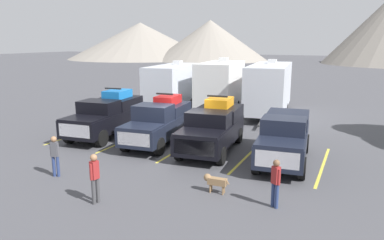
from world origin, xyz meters
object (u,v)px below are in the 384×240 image
pickup_truck_b (159,121)px  person_a (55,153)px  camper_trailer_c (269,87)px  person_b (95,175)px  camper_trailer_b (221,84)px  pickup_truck_c (213,127)px  pickup_truck_d (284,137)px  dog (214,181)px  pickup_truck_a (107,115)px  person_c (276,180)px  camper_trailer_a (173,84)px

pickup_truck_b → person_a: pickup_truck_b is taller
camper_trailer_c → person_b: size_ratio=5.38×
camper_trailer_b → camper_trailer_c: (3.70, -0.02, -0.03)m
camper_trailer_b → pickup_truck_c: bearing=-71.4°
pickup_truck_d → dog: pickup_truck_d is taller
pickup_truck_a → pickup_truck_b: 3.43m
pickup_truck_c → person_c: 6.61m
dog → pickup_truck_c: bearing=112.4°
camper_trailer_b → person_b: bearing=-83.3°
pickup_truck_b → camper_trailer_b: size_ratio=0.75×
pickup_truck_a → camper_trailer_c: camper_trailer_c is taller
pickup_truck_c → person_a: bearing=-125.3°
pickup_truck_d → person_b: bearing=-124.4°
person_a → camper_trailer_b: bearing=86.2°
camper_trailer_a → camper_trailer_c: camper_trailer_c is taller
pickup_truck_a → camper_trailer_a: (-0.38, 8.75, 0.77)m
camper_trailer_a → camper_trailer_c: size_ratio=0.88×
pickup_truck_d → dog: (-1.53, -4.49, -0.69)m
pickup_truck_d → camper_trailer_a: (-10.35, 9.16, 0.83)m
pickup_truck_d → person_c: size_ratio=3.43×
pickup_truck_b → dog: pickup_truck_b is taller
pickup_truck_a → dog: 9.79m
pickup_truck_d → camper_trailer_b: bearing=124.2°
pickup_truck_b → pickup_truck_c: 3.02m
pickup_truck_c → dog: 5.28m
camper_trailer_c → dog: camper_trailer_c is taller
pickup_truck_a → person_a: (2.20, -6.08, -0.24)m
pickup_truck_a → camper_trailer_b: bearing=71.3°
person_b → person_c: size_ratio=1.05×
pickup_truck_b → camper_trailer_c: bearing=69.9°
camper_trailer_a → camper_trailer_b: 3.69m
camper_trailer_a → camper_trailer_b: (3.61, 0.76, 0.14)m
camper_trailer_b → camper_trailer_c: 3.70m
pickup_truck_c → camper_trailer_c: (0.48, 9.57, 0.90)m
pickup_truck_d → dog: 4.79m
pickup_truck_c → camper_trailer_b: bearing=108.6°
camper_trailer_a → person_a: 15.09m
pickup_truck_d → camper_trailer_c: camper_trailer_c is taller
camper_trailer_b → person_a: (-1.03, -15.60, -1.14)m
pickup_truck_a → camper_trailer_a: 8.79m
camper_trailer_b → pickup_truck_b: bearing=-88.8°
pickup_truck_a → person_a: size_ratio=3.45×
camper_trailer_b → person_a: 15.67m
camper_trailer_a → person_b: 17.08m
person_a → person_c: person_a is taller
camper_trailer_a → person_a: bearing=-80.1°
person_a → person_c: bearing=6.1°
pickup_truck_c → person_c: size_ratio=3.43×
dog → person_b: bearing=-142.7°
person_c → person_b: bearing=-158.1°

